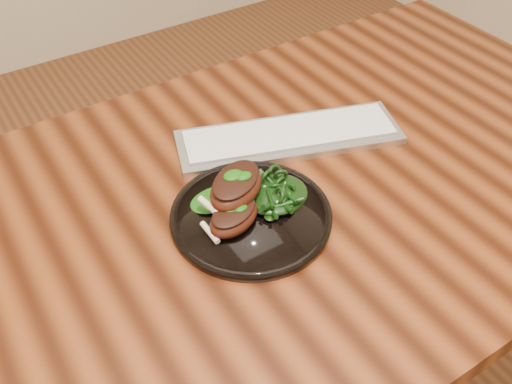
# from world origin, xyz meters

# --- Properties ---
(desk) EXTENTS (1.60, 0.80, 0.75)m
(desk) POSITION_xyz_m (0.00, 0.00, 0.67)
(desk) COLOR black
(desk) RESTS_ON ground
(plate) EXTENTS (0.25, 0.25, 0.02)m
(plate) POSITION_xyz_m (0.00, -0.04, 0.76)
(plate) COLOR black
(plate) RESTS_ON desk
(lamb_chop_front) EXTENTS (0.11, 0.09, 0.04)m
(lamb_chop_front) POSITION_xyz_m (-0.04, -0.04, 0.78)
(lamb_chop_front) COLOR #43180C
(lamb_chop_front) RESTS_ON plate
(lamb_chop_back) EXTENTS (0.13, 0.11, 0.05)m
(lamb_chop_back) POSITION_xyz_m (-0.01, -0.01, 0.81)
(lamb_chop_back) COLOR #43180C
(lamb_chop_back) RESTS_ON plate
(herb_smear) EXTENTS (0.09, 0.06, 0.01)m
(herb_smear) POSITION_xyz_m (-0.03, 0.02, 0.77)
(herb_smear) COLOR #0B4307
(herb_smear) RESTS_ON plate
(greens_heap) EXTENTS (0.10, 0.10, 0.04)m
(greens_heap) POSITION_xyz_m (0.05, -0.03, 0.78)
(greens_heap) COLOR black
(greens_heap) RESTS_ON plate
(keyboard) EXTENTS (0.42, 0.25, 0.02)m
(keyboard) POSITION_xyz_m (0.17, 0.10, 0.76)
(keyboard) COLOR silver
(keyboard) RESTS_ON desk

